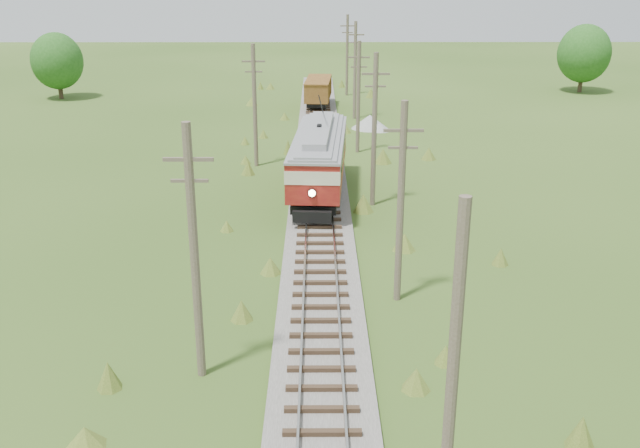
{
  "coord_description": "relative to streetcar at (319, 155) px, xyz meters",
  "views": [
    {
      "loc": [
        -0.15,
        -9.79,
        13.5
      ],
      "look_at": [
        0.0,
        22.28,
        1.91
      ],
      "focal_mm": 40.0,
      "sensor_mm": 36.0,
      "label": 1
    }
  ],
  "objects": [
    {
      "name": "utility_pole_l_b",
      "position": [
        -4.5,
        7.44,
        1.71
      ],
      "size": [
        1.6,
        0.3,
        8.6
      ],
      "color": "brown",
      "rests_on": "ground"
    },
    {
      "name": "gondola",
      "position": [
        0.0,
        29.45,
        -0.85
      ],
      "size": [
        2.83,
        7.43,
        2.42
      ],
      "rotation": [
        0.0,
        0.0,
        -0.06
      ],
      "color": "black",
      "rests_on": "ground"
    },
    {
      "name": "utility_pole_r_3",
      "position": [
        3.2,
        -1.56,
        1.91
      ],
      "size": [
        1.6,
        0.3,
        9.0
      ],
      "color": "brown",
      "rests_on": "ground"
    },
    {
      "name": "utility_pole_l_a",
      "position": [
        -4.2,
        -20.56,
        1.91
      ],
      "size": [
        1.6,
        0.3,
        9.0
      ],
      "color": "brown",
      "rests_on": "ground"
    },
    {
      "name": "streetcar",
      "position": [
        0.0,
        0.0,
        0.0
      ],
      "size": [
        3.8,
        12.99,
        5.89
      ],
      "rotation": [
        0.0,
        0.0,
        -0.06
      ],
      "color": "black",
      "rests_on": "ground"
    },
    {
      "name": "tree_mid_a",
      "position": [
        -28.0,
        35.44,
        1.31
      ],
      "size": [
        5.46,
        5.46,
        7.03
      ],
      "color": "#38281C",
      "rests_on": "ground"
    },
    {
      "name": "utility_pole_r_5",
      "position": [
        3.4,
        24.44,
        1.86
      ],
      "size": [
        1.6,
        0.3,
        8.9
      ],
      "color": "brown",
      "rests_on": "ground"
    },
    {
      "name": "utility_pole_r_4",
      "position": [
        3.0,
        11.44,
        1.61
      ],
      "size": [
        1.6,
        0.3,
        8.4
      ],
      "color": "brown",
      "rests_on": "ground"
    },
    {
      "name": "gravel_pile",
      "position": [
        4.68,
        19.83,
        -2.14
      ],
      "size": [
        3.36,
        3.56,
        1.22
      ],
      "color": "gray",
      "rests_on": "ground"
    },
    {
      "name": "utility_pole_r_6",
      "position": [
        3.2,
        37.44,
        1.76
      ],
      "size": [
        1.6,
        0.3,
        8.7
      ],
      "color": "brown",
      "rests_on": "ground"
    },
    {
      "name": "utility_pole_r_1",
      "position": [
        3.1,
        -27.56,
        1.68
      ],
      "size": [
        0.3,
        0.3,
        8.8
      ],
      "color": "brown",
      "rests_on": "ground"
    },
    {
      "name": "utility_pole_r_2",
      "position": [
        3.3,
        -14.56,
        1.71
      ],
      "size": [
        1.6,
        0.3,
        8.6
      ],
      "color": "brown",
      "rests_on": "ground"
    },
    {
      "name": "tree_mid_b",
      "position": [
        30.0,
        39.44,
        1.62
      ],
      "size": [
        5.88,
        5.88,
        7.57
      ],
      "color": "#38281C",
      "rests_on": "ground"
    },
    {
      "name": "railbed_main",
      "position": [
        0.0,
        1.44,
        -2.52
      ],
      "size": [
        3.6,
        96.0,
        0.57
      ],
      "color": "#605B54",
      "rests_on": "ground"
    }
  ]
}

